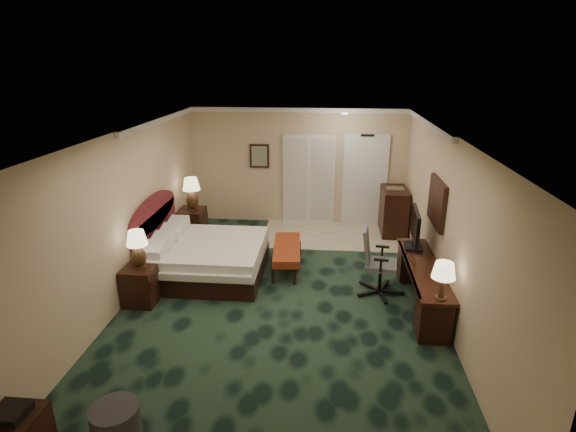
# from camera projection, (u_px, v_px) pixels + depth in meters

# --- Properties ---
(floor) EXTENTS (5.00, 7.50, 0.00)m
(floor) POSITION_uv_depth(u_px,v_px,m) (281.00, 299.00, 7.37)
(floor) COLOR black
(floor) RESTS_ON ground
(ceiling) EXTENTS (5.00, 7.50, 0.00)m
(ceiling) POSITION_uv_depth(u_px,v_px,m) (281.00, 134.00, 6.48)
(ceiling) COLOR white
(ceiling) RESTS_ON wall_back
(wall_back) EXTENTS (5.00, 0.00, 2.70)m
(wall_back) POSITION_uv_depth(u_px,v_px,m) (298.00, 167.00, 10.45)
(wall_back) COLOR beige
(wall_back) RESTS_ON ground
(wall_front) EXTENTS (5.00, 0.00, 2.70)m
(wall_front) POSITION_uv_depth(u_px,v_px,m) (229.00, 391.00, 3.40)
(wall_front) COLOR beige
(wall_front) RESTS_ON ground
(wall_left) EXTENTS (0.00, 7.50, 2.70)m
(wall_left) POSITION_uv_depth(u_px,v_px,m) (125.00, 217.00, 7.14)
(wall_left) COLOR beige
(wall_left) RESTS_ON ground
(wall_right) EXTENTS (0.00, 7.50, 2.70)m
(wall_right) POSITION_uv_depth(u_px,v_px,m) (447.00, 227.00, 6.71)
(wall_right) COLOR beige
(wall_right) RESTS_ON ground
(crown_molding) EXTENTS (5.00, 7.50, 0.10)m
(crown_molding) POSITION_uv_depth(u_px,v_px,m) (281.00, 138.00, 6.49)
(crown_molding) COLOR white
(crown_molding) RESTS_ON wall_back
(tile_patch) EXTENTS (3.20, 1.70, 0.01)m
(tile_patch) POSITION_uv_depth(u_px,v_px,m) (335.00, 235.00, 10.02)
(tile_patch) COLOR beige
(tile_patch) RESTS_ON ground
(headboard) EXTENTS (0.12, 2.00, 1.40)m
(headboard) POSITION_uv_depth(u_px,v_px,m) (156.00, 232.00, 8.29)
(headboard) COLOR #54161F
(headboard) RESTS_ON ground
(entry_door) EXTENTS (1.02, 0.06, 2.18)m
(entry_door) POSITION_uv_depth(u_px,v_px,m) (365.00, 181.00, 10.38)
(entry_door) COLOR white
(entry_door) RESTS_ON ground
(closet_doors) EXTENTS (1.20, 0.06, 2.10)m
(closet_doors) POSITION_uv_depth(u_px,v_px,m) (309.00, 180.00, 10.49)
(closet_doors) COLOR #B9B6B2
(closet_doors) RESTS_ON ground
(wall_art) EXTENTS (0.45, 0.06, 0.55)m
(wall_art) POSITION_uv_depth(u_px,v_px,m) (259.00, 156.00, 10.41)
(wall_art) COLOR #50685F
(wall_art) RESTS_ON wall_back
(wall_mirror) EXTENTS (0.05, 0.95, 0.75)m
(wall_mirror) POSITION_uv_depth(u_px,v_px,m) (437.00, 202.00, 7.21)
(wall_mirror) COLOR white
(wall_mirror) RESTS_ON wall_right
(bed) EXTENTS (1.98, 1.83, 0.63)m
(bed) POSITION_uv_depth(u_px,v_px,m) (208.00, 259.00, 8.12)
(bed) COLOR silver
(bed) RESTS_ON ground
(nightstand_near) EXTENTS (0.50, 0.57, 0.62)m
(nightstand_near) POSITION_uv_depth(u_px,v_px,m) (142.00, 284.00, 7.20)
(nightstand_near) COLOR black
(nightstand_near) RESTS_ON ground
(nightstand_far) EXTENTS (0.53, 0.61, 0.67)m
(nightstand_far) POSITION_uv_depth(u_px,v_px,m) (192.00, 224.00, 9.77)
(nightstand_far) COLOR black
(nightstand_far) RESTS_ON ground
(lamp_near) EXTENTS (0.35, 0.35, 0.62)m
(lamp_near) POSITION_uv_depth(u_px,v_px,m) (138.00, 249.00, 6.98)
(lamp_near) COLOR black
(lamp_near) RESTS_ON nightstand_near
(lamp_far) EXTENTS (0.45, 0.45, 0.70)m
(lamp_far) POSITION_uv_depth(u_px,v_px,m) (192.00, 194.00, 9.56)
(lamp_far) COLOR black
(lamp_far) RESTS_ON nightstand_far
(bed_bench) EXTENTS (0.58, 1.41, 0.47)m
(bed_bench) POSITION_uv_depth(u_px,v_px,m) (287.00, 258.00, 8.35)
(bed_bench) COLOR maroon
(bed_bench) RESTS_ON ground
(ottoman) EXTENTS (0.53, 0.53, 0.36)m
(ottoman) POSITION_uv_depth(u_px,v_px,m) (116.00, 422.00, 4.64)
(ottoman) COLOR #2D2D2D
(ottoman) RESTS_ON ground
(desk) EXTENTS (0.50, 2.31, 0.67)m
(desk) POSITION_uv_depth(u_px,v_px,m) (421.00, 285.00, 7.13)
(desk) COLOR black
(desk) RESTS_ON ground
(tv) EXTENTS (0.14, 0.87, 0.68)m
(tv) POSITION_uv_depth(u_px,v_px,m) (415.00, 229.00, 7.59)
(tv) COLOR black
(tv) RESTS_ON desk
(desk_lamp) EXTENTS (0.38, 0.38, 0.55)m
(desk_lamp) POSITION_uv_depth(u_px,v_px,m) (443.00, 281.00, 5.97)
(desk_lamp) COLOR black
(desk_lamp) RESTS_ON desk
(desk_chair) EXTENTS (0.75, 0.71, 1.15)m
(desk_chair) POSITION_uv_depth(u_px,v_px,m) (381.00, 262.00, 7.38)
(desk_chair) COLOR #535353
(desk_chair) RESTS_ON ground
(minibar) EXTENTS (0.54, 0.97, 1.02)m
(minibar) POSITION_uv_depth(u_px,v_px,m) (393.00, 211.00, 10.02)
(minibar) COLOR black
(minibar) RESTS_ON ground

